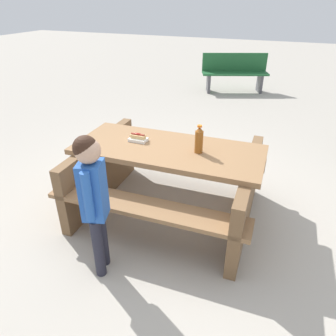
% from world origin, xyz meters
% --- Properties ---
extents(ground_plane, '(30.00, 30.00, 0.00)m').
position_xyz_m(ground_plane, '(0.00, 0.00, 0.00)').
color(ground_plane, '#ADA599').
rests_on(ground_plane, ground).
extents(picnic_table, '(1.85, 1.46, 0.75)m').
position_xyz_m(picnic_table, '(0.00, 0.00, 0.44)').
color(picnic_table, olive).
rests_on(picnic_table, ground).
extents(soda_bottle, '(0.08, 0.08, 0.27)m').
position_xyz_m(soda_bottle, '(-0.30, -0.01, 0.87)').
color(soda_bottle, brown).
rests_on(soda_bottle, picnic_table).
extents(hotdog_tray, '(0.18, 0.11, 0.08)m').
position_xyz_m(hotdog_tray, '(0.33, -0.03, 0.78)').
color(hotdog_tray, white).
rests_on(hotdog_tray, picnic_table).
extents(child_in_coat, '(0.22, 0.29, 1.21)m').
position_xyz_m(child_in_coat, '(0.21, 0.94, 0.77)').
color(child_in_coat, '#262633').
rests_on(child_in_coat, ground).
extents(park_bench_near, '(1.54, 0.92, 0.85)m').
position_xyz_m(park_bench_near, '(0.35, -5.00, 0.45)').
color(park_bench_near, '#1E592D').
rests_on(park_bench_near, ground).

